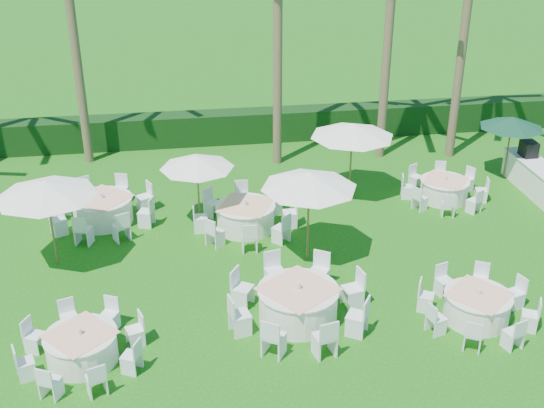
{
  "coord_description": "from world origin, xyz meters",
  "views": [
    {
      "loc": [
        -2.62,
        -13.44,
        9.76
      ],
      "look_at": [
        -0.04,
        3.51,
        1.3
      ],
      "focal_mm": 45.0,
      "sensor_mm": 36.0,
      "label": 1
    }
  ],
  "objects_px": {
    "banquet_table_e": "(245,216)",
    "umbrella_a": "(46,188)",
    "banquet_table_b": "(298,303)",
    "banquet_table_f": "(444,189)",
    "banquet_table_d": "(103,209)",
    "umbrella_d": "(352,130)",
    "banquet_table_a": "(82,347)",
    "umbrella_b": "(309,180)",
    "buffet_table": "(543,182)",
    "umbrella_green": "(512,122)",
    "banquet_table_c": "(477,306)",
    "umbrella_c": "(197,162)"
  },
  "relations": [
    {
      "from": "banquet_table_b",
      "to": "banquet_table_f",
      "type": "relative_size",
      "value": 1.24
    },
    {
      "from": "banquet_table_d",
      "to": "buffet_table",
      "type": "relative_size",
      "value": 0.75
    },
    {
      "from": "banquet_table_b",
      "to": "banquet_table_e",
      "type": "bearing_deg",
      "value": 98.46
    },
    {
      "from": "banquet_table_b",
      "to": "banquet_table_f",
      "type": "height_order",
      "value": "banquet_table_b"
    },
    {
      "from": "banquet_table_a",
      "to": "umbrella_c",
      "type": "bearing_deg",
      "value": 64.22
    },
    {
      "from": "banquet_table_e",
      "to": "umbrella_a",
      "type": "xyz_separation_m",
      "value": [
        -5.36,
        -1.22,
        1.85
      ]
    },
    {
      "from": "umbrella_green",
      "to": "umbrella_d",
      "type": "bearing_deg",
      "value": -173.85
    },
    {
      "from": "umbrella_a",
      "to": "buffet_table",
      "type": "height_order",
      "value": "umbrella_a"
    },
    {
      "from": "banquet_table_a",
      "to": "banquet_table_b",
      "type": "height_order",
      "value": "banquet_table_b"
    },
    {
      "from": "banquet_table_b",
      "to": "umbrella_d",
      "type": "distance_m",
      "value": 7.45
    },
    {
      "from": "umbrella_c",
      "to": "buffet_table",
      "type": "height_order",
      "value": "umbrella_c"
    },
    {
      "from": "banquet_table_f",
      "to": "umbrella_d",
      "type": "height_order",
      "value": "umbrella_d"
    },
    {
      "from": "banquet_table_b",
      "to": "umbrella_d",
      "type": "height_order",
      "value": "umbrella_d"
    },
    {
      "from": "banquet_table_d",
      "to": "umbrella_a",
      "type": "xyz_separation_m",
      "value": [
        -1.1,
        -2.31,
        1.84
      ]
    },
    {
      "from": "umbrella_b",
      "to": "buffet_table",
      "type": "height_order",
      "value": "umbrella_b"
    },
    {
      "from": "banquet_table_b",
      "to": "umbrella_a",
      "type": "xyz_separation_m",
      "value": [
        -6.07,
        3.54,
        1.81
      ]
    },
    {
      "from": "banquet_table_e",
      "to": "umbrella_green",
      "type": "relative_size",
      "value": 1.41
    },
    {
      "from": "umbrella_d",
      "to": "buffet_table",
      "type": "xyz_separation_m",
      "value": [
        6.22,
        -1.11,
        -1.76
      ]
    },
    {
      "from": "banquet_table_d",
      "to": "banquet_table_f",
      "type": "relative_size",
      "value": 1.15
    },
    {
      "from": "banquet_table_b",
      "to": "buffet_table",
      "type": "xyz_separation_m",
      "value": [
        9.19,
        5.47,
        0.07
      ]
    },
    {
      "from": "banquet_table_e",
      "to": "umbrella_c",
      "type": "bearing_deg",
      "value": 161.57
    },
    {
      "from": "umbrella_a",
      "to": "banquet_table_a",
      "type": "bearing_deg",
      "value": -75.78
    },
    {
      "from": "umbrella_b",
      "to": "buffet_table",
      "type": "bearing_deg",
      "value": 17.77
    },
    {
      "from": "banquet_table_e",
      "to": "buffet_table",
      "type": "relative_size",
      "value": 0.74
    },
    {
      "from": "banquet_table_c",
      "to": "umbrella_a",
      "type": "distance_m",
      "value": 11.28
    },
    {
      "from": "banquet_table_b",
      "to": "banquet_table_c",
      "type": "bearing_deg",
      "value": -8.87
    },
    {
      "from": "umbrella_b",
      "to": "umbrella_c",
      "type": "relative_size",
      "value": 1.14
    },
    {
      "from": "banquet_table_b",
      "to": "banquet_table_d",
      "type": "bearing_deg",
      "value": 130.35
    },
    {
      "from": "banquet_table_b",
      "to": "banquet_table_d",
      "type": "height_order",
      "value": "banquet_table_b"
    },
    {
      "from": "umbrella_green",
      "to": "buffet_table",
      "type": "bearing_deg",
      "value": -74.91
    },
    {
      "from": "banquet_table_d",
      "to": "buffet_table",
      "type": "bearing_deg",
      "value": -1.52
    },
    {
      "from": "banquet_table_f",
      "to": "umbrella_b",
      "type": "xyz_separation_m",
      "value": [
        -5.15,
        -3.0,
        2.01
      ]
    },
    {
      "from": "umbrella_d",
      "to": "banquet_table_a",
      "type": "bearing_deg",
      "value": -137.01
    },
    {
      "from": "banquet_table_a",
      "to": "banquet_table_d",
      "type": "distance_m",
      "value": 6.66
    },
    {
      "from": "banquet_table_e",
      "to": "umbrella_d",
      "type": "xyz_separation_m",
      "value": [
        3.67,
        1.82,
        1.87
      ]
    },
    {
      "from": "banquet_table_a",
      "to": "umbrella_d",
      "type": "distance_m",
      "value": 11.01
    },
    {
      "from": "banquet_table_a",
      "to": "buffet_table",
      "type": "relative_size",
      "value": 0.65
    },
    {
      "from": "umbrella_a",
      "to": "umbrella_d",
      "type": "relative_size",
      "value": 0.99
    },
    {
      "from": "umbrella_b",
      "to": "buffet_table",
      "type": "relative_size",
      "value": 0.62
    },
    {
      "from": "banquet_table_a",
      "to": "umbrella_a",
      "type": "xyz_separation_m",
      "value": [
        -1.1,
        4.35,
        1.89
      ]
    },
    {
      "from": "buffet_table",
      "to": "umbrella_b",
      "type": "bearing_deg",
      "value": -162.23
    },
    {
      "from": "banquet_table_d",
      "to": "umbrella_d",
      "type": "relative_size",
      "value": 1.17
    },
    {
      "from": "umbrella_d",
      "to": "buffet_table",
      "type": "bearing_deg",
      "value": -10.09
    },
    {
      "from": "banquet_table_b",
      "to": "banquet_table_f",
      "type": "distance_m",
      "value": 8.28
    },
    {
      "from": "banquet_table_f",
      "to": "umbrella_b",
      "type": "bearing_deg",
      "value": -149.77
    },
    {
      "from": "banquet_table_c",
      "to": "umbrella_d",
      "type": "relative_size",
      "value": 1.02
    },
    {
      "from": "umbrella_d",
      "to": "banquet_table_b",
      "type": "bearing_deg",
      "value": -114.26
    },
    {
      "from": "banquet_table_f",
      "to": "umbrella_d",
      "type": "relative_size",
      "value": 1.02
    },
    {
      "from": "banquet_table_b",
      "to": "umbrella_b",
      "type": "height_order",
      "value": "umbrella_b"
    },
    {
      "from": "banquet_table_c",
      "to": "banquet_table_e",
      "type": "bearing_deg",
      "value": 132.34
    }
  ]
}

